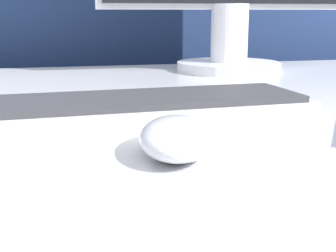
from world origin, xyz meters
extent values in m
cube|color=navy|center=(0.00, 0.63, 0.56)|extent=(5.00, 0.03, 1.12)
ellipsoid|color=white|center=(-0.04, -0.24, 0.73)|extent=(0.10, 0.13, 0.03)
cube|color=silver|center=(-0.06, -0.07, 0.72)|extent=(0.46, 0.15, 0.02)
cube|color=#38383D|center=(-0.06, -0.07, 0.73)|extent=(0.43, 0.14, 0.01)
cylinder|color=white|center=(0.22, 0.33, 0.72)|extent=(0.22, 0.22, 0.02)
cylinder|color=white|center=(0.22, 0.33, 0.79)|extent=(0.08, 0.08, 0.12)
camera|label=1|loc=(-0.15, -0.63, 0.84)|focal=50.00mm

